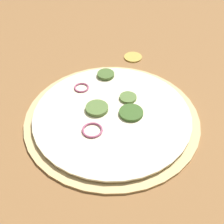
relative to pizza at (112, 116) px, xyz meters
name	(u,v)px	position (x,y,z in m)	size (l,w,h in m)	color
ground_plane	(112,119)	(0.00, 0.00, -0.01)	(3.00, 3.00, 0.00)	olive
pizza	(112,116)	(0.00, 0.00, 0.00)	(0.34, 0.34, 0.02)	#D6B77A
loose_cap	(133,57)	(0.12, 0.18, 0.00)	(0.04, 0.04, 0.01)	gold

